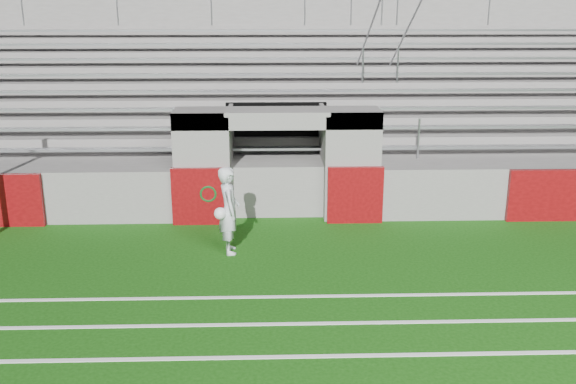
{
  "coord_description": "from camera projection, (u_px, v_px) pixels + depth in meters",
  "views": [
    {
      "loc": [
        -0.21,
        -11.28,
        4.96
      ],
      "look_at": [
        0.2,
        1.8,
        1.1
      ],
      "focal_mm": 40.0,
      "sensor_mm": 36.0,
      "label": 1
    }
  ],
  "objects": [
    {
      "name": "goalkeeper_with_ball",
      "position": [
        229.0,
        210.0,
        13.06
      ],
      "size": [
        0.56,
        0.72,
        1.82
      ],
      "color": "silver",
      "rests_on": "ground"
    },
    {
      "name": "ground",
      "position": [
        280.0,
        274.0,
        12.23
      ],
      "size": [
        90.0,
        90.0,
        0.0
      ],
      "primitive_type": "plane",
      "color": "#12430B",
      "rests_on": "ground"
    },
    {
      "name": "hose_coil",
      "position": [
        208.0,
        193.0,
        14.78
      ],
      "size": [
        0.6,
        0.15,
        0.6
      ],
      "color": "#0C401B",
      "rests_on": "ground"
    },
    {
      "name": "stadium_structure",
      "position": [
        275.0,
        122.0,
        19.45
      ],
      "size": [
        26.0,
        8.48,
        5.42
      ],
      "color": "slate",
      "rests_on": "ground"
    }
  ]
}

